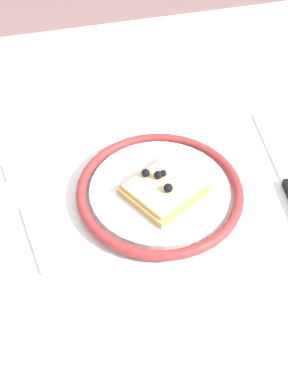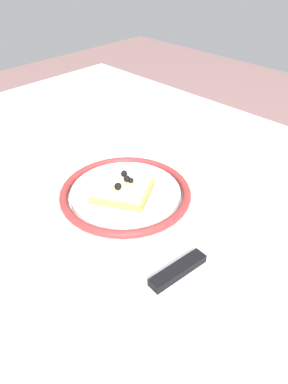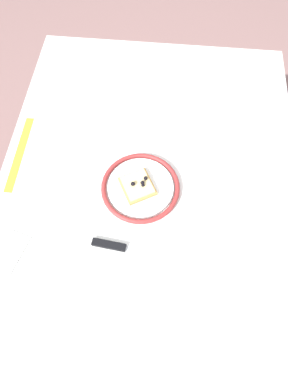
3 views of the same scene
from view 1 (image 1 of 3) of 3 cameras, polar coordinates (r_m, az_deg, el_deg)
dining_table at (r=0.77m, az=0.05°, el=-3.82°), size 1.18×0.87×0.75m
plate at (r=0.69m, az=1.73°, el=0.02°), size 0.22×0.22×0.02m
pizza_slice_near at (r=0.68m, az=2.14°, el=0.37°), size 0.12×0.12×0.03m
fork at (r=0.70m, az=-12.86°, el=-2.10°), size 0.05×0.20×0.00m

